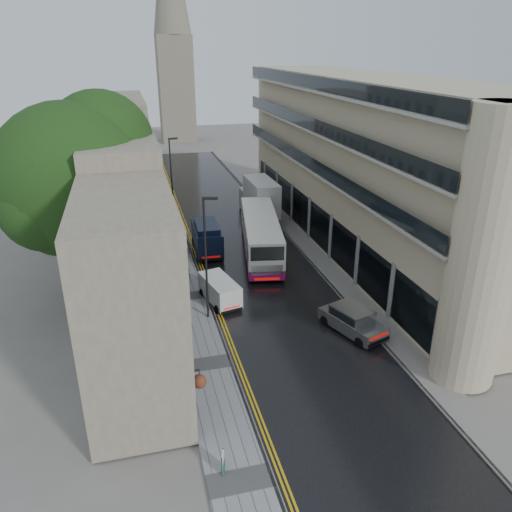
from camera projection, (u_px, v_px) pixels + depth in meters
name	position (u px, v px, depth m)	size (l,w,h in m)	color
ground	(404.00, 505.00, 19.19)	(200.00, 200.00, 0.00)	slate
road	(243.00, 247.00, 43.71)	(9.00, 85.00, 0.02)	black
left_sidewalk	(176.00, 253.00, 42.35)	(2.70, 85.00, 0.12)	gray
right_sidewalk	(301.00, 241.00, 44.93)	(1.80, 85.00, 0.12)	slate
old_shop_row	(124.00, 180.00, 41.43)	(4.50, 56.00, 12.00)	gray
modern_block	(365.00, 165.00, 42.01)	(8.00, 40.00, 14.00)	tan
church_spire	(172.00, 22.00, 84.62)	(6.40, 6.40, 40.00)	#746D5B
tree_near	(75.00, 206.00, 31.44)	(10.56, 10.56, 13.89)	black
tree_far	(91.00, 171.00, 43.38)	(9.24, 9.24, 12.46)	black
cream_bus	(248.00, 251.00, 38.47)	(2.71, 11.91, 3.25)	white
white_lorry	(254.00, 204.00, 48.35)	(2.35, 7.84, 4.12)	beige
silver_hatchback	(360.00, 335.00, 28.89)	(1.89, 4.33, 1.62)	#A5A5A9
white_van	(217.00, 301.00, 32.57)	(1.65, 3.84, 1.74)	silver
navy_van	(198.00, 245.00, 40.34)	(2.13, 5.33, 2.72)	black
pedestrian	(185.00, 271.00, 36.58)	(0.65, 0.43, 1.79)	black
lamp_post_near	(206.00, 260.00, 30.70)	(0.90, 0.20, 7.99)	black
lamp_post_far	(172.00, 180.00, 49.00)	(0.90, 0.20, 8.02)	black
estate_sign	(223.00, 462.00, 20.41)	(0.08, 0.54, 0.90)	white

